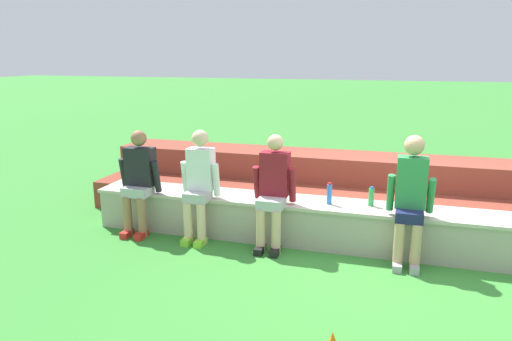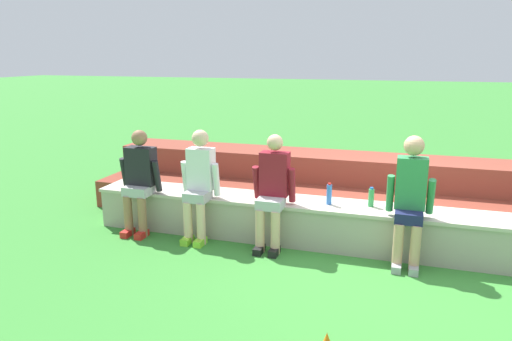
{
  "view_description": "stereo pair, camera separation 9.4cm",
  "coord_description": "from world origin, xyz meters",
  "px_view_note": "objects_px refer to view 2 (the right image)",
  "views": [
    {
      "loc": [
        -0.01,
        -5.22,
        2.28
      ],
      "look_at": [
        -1.65,
        0.28,
        0.87
      ],
      "focal_mm": 33.15,
      "sensor_mm": 36.0,
      "label": 1
    },
    {
      "loc": [
        0.08,
        -5.19,
        2.28
      ],
      "look_at": [
        -1.65,
        0.28,
        0.87
      ],
      "focal_mm": 33.15,
      "sensor_mm": 36.0,
      "label": 2
    }
  ],
  "objects_px": {
    "person_center": "(273,189)",
    "person_right_of_center": "(410,197)",
    "person_far_left": "(139,178)",
    "water_bottle_near_right": "(371,197)",
    "water_bottle_center_gap": "(329,194)",
    "person_left_of_center": "(199,182)"
  },
  "relations": [
    {
      "from": "person_center",
      "to": "person_right_of_center",
      "type": "relative_size",
      "value": 0.95
    },
    {
      "from": "person_far_left",
      "to": "person_right_of_center",
      "type": "height_order",
      "value": "person_right_of_center"
    },
    {
      "from": "person_center",
      "to": "water_bottle_near_right",
      "type": "bearing_deg",
      "value": 15.59
    },
    {
      "from": "person_far_left",
      "to": "water_bottle_center_gap",
      "type": "bearing_deg",
      "value": 6.68
    },
    {
      "from": "water_bottle_center_gap",
      "to": "water_bottle_near_right",
      "type": "bearing_deg",
      "value": 8.46
    },
    {
      "from": "person_center",
      "to": "water_bottle_near_right",
      "type": "relative_size",
      "value": 5.86
    },
    {
      "from": "person_right_of_center",
      "to": "water_bottle_center_gap",
      "type": "bearing_deg",
      "value": 164.24
    },
    {
      "from": "person_left_of_center",
      "to": "person_center",
      "type": "distance_m",
      "value": 0.94
    },
    {
      "from": "person_right_of_center",
      "to": "person_far_left",
      "type": "bearing_deg",
      "value": -179.59
    },
    {
      "from": "person_center",
      "to": "water_bottle_near_right",
      "type": "xyz_separation_m",
      "value": [
        1.13,
        0.31,
        -0.09
      ]
    },
    {
      "from": "water_bottle_near_right",
      "to": "person_left_of_center",
      "type": "bearing_deg",
      "value": -170.79
    },
    {
      "from": "person_far_left",
      "to": "water_bottle_near_right",
      "type": "xyz_separation_m",
      "value": [
        2.9,
        0.36,
        -0.09
      ]
    },
    {
      "from": "person_right_of_center",
      "to": "water_bottle_near_right",
      "type": "height_order",
      "value": "person_right_of_center"
    },
    {
      "from": "person_far_left",
      "to": "water_bottle_center_gap",
      "type": "relative_size",
      "value": 5.1
    },
    {
      "from": "person_far_left",
      "to": "person_center",
      "type": "xyz_separation_m",
      "value": [
        1.78,
        0.04,
        0.0
      ]
    },
    {
      "from": "person_right_of_center",
      "to": "water_bottle_center_gap",
      "type": "distance_m",
      "value": 0.96
    },
    {
      "from": "person_far_left",
      "to": "person_left_of_center",
      "type": "bearing_deg",
      "value": 1.35
    },
    {
      "from": "person_left_of_center",
      "to": "person_center",
      "type": "relative_size",
      "value": 1.01
    },
    {
      "from": "water_bottle_center_gap",
      "to": "person_far_left",
      "type": "bearing_deg",
      "value": -173.32
    },
    {
      "from": "person_left_of_center",
      "to": "person_center",
      "type": "bearing_deg",
      "value": 1.3
    },
    {
      "from": "person_far_left",
      "to": "person_left_of_center",
      "type": "xyz_separation_m",
      "value": [
        0.83,
        0.02,
        0.01
      ]
    },
    {
      "from": "person_center",
      "to": "water_bottle_near_right",
      "type": "height_order",
      "value": "person_center"
    }
  ]
}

